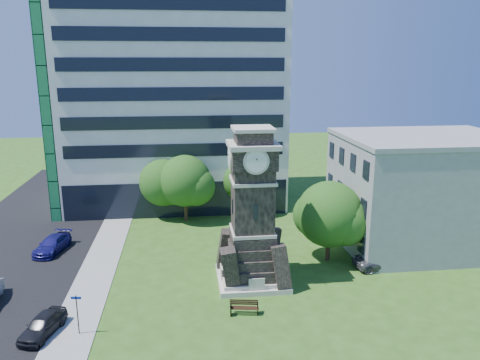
{
  "coord_description": "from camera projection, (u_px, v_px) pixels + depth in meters",
  "views": [
    {
      "loc": [
        -1.97,
        -31.69,
        16.81
      ],
      "look_at": [
        2.76,
        8.06,
        6.72
      ],
      "focal_mm": 35.0,
      "sensor_mm": 36.0,
      "label": 1
    }
  ],
  "objects": [
    {
      "name": "sidewalk",
      "position": [
        97.0,
        272.0,
        38.56
      ],
      "size": [
        3.0,
        70.0,
        0.06
      ],
      "primitive_type": "cube",
      "color": "gray",
      "rests_on": "ground"
    },
    {
      "name": "office_tall",
      "position": [
        173.0,
        85.0,
        55.88
      ],
      "size": [
        26.2,
        15.11,
        28.6
      ],
      "color": "white",
      "rests_on": "ground"
    },
    {
      "name": "tree_east",
      "position": [
        330.0,
        216.0,
        40.02
      ],
      "size": [
        6.27,
        5.7,
        7.07
      ],
      "rotation": [
        0.0,
        0.0,
        0.03
      ],
      "color": "#332114",
      "rests_on": "ground"
    },
    {
      "name": "car_street_north",
      "position": [
        52.0,
        244.0,
        42.61
      ],
      "size": [
        2.99,
        5.11,
        1.39
      ],
      "primitive_type": "imported",
      "rotation": [
        0.0,
        0.0,
        -0.23
      ],
      "color": "navy",
      "rests_on": "ground"
    },
    {
      "name": "ground",
      "position": [
        216.0,
        295.0,
        34.85
      ],
      "size": [
        160.0,
        160.0,
        0.0
      ],
      "primitive_type": "plane",
      "color": "#2F5017",
      "rests_on": "ground"
    },
    {
      "name": "park_bench",
      "position": [
        244.0,
        307.0,
        32.05
      ],
      "size": [
        1.97,
        0.52,
        1.02
      ],
      "rotation": [
        0.0,
        0.0,
        -0.17
      ],
      "color": "black",
      "rests_on": "ground"
    },
    {
      "name": "car_street_south",
      "position": [
        43.0,
        325.0,
        29.6
      ],
      "size": [
        2.62,
        4.2,
        1.33
      ],
      "primitive_type": "imported",
      "rotation": [
        0.0,
        0.0,
        -0.29
      ],
      "color": "black",
      "rests_on": "ground"
    },
    {
      "name": "office_low",
      "position": [
        423.0,
        191.0,
        43.57
      ],
      "size": [
        15.2,
        12.2,
        10.4
      ],
      "color": "#97999C",
      "rests_on": "ground"
    },
    {
      "name": "tree_nw",
      "position": [
        164.0,
        183.0,
        51.4
      ],
      "size": [
        5.84,
        5.31,
        6.7
      ],
      "rotation": [
        0.0,
        0.0,
        0.16
      ],
      "color": "#332114",
      "rests_on": "ground"
    },
    {
      "name": "car_east_lot",
      "position": [
        381.0,
        261.0,
        39.23
      ],
      "size": [
        4.81,
        2.56,
        1.29
      ],
      "primitive_type": "imported",
      "rotation": [
        0.0,
        0.0,
        1.67
      ],
      "color": "#57565C",
      "rests_on": "ground"
    },
    {
      "name": "clock_tower",
      "position": [
        252.0,
        217.0,
        35.82
      ],
      "size": [
        5.4,
        5.4,
        12.22
      ],
      "color": "beige",
      "rests_on": "ground"
    },
    {
      "name": "tree_ne",
      "position": [
        245.0,
        181.0,
        52.7
      ],
      "size": [
        5.45,
        4.95,
        6.41
      ],
      "rotation": [
        0.0,
        0.0,
        -0.36
      ],
      "color": "#332114",
      "rests_on": "ground"
    },
    {
      "name": "tree_nc",
      "position": [
        186.0,
        182.0,
        50.16
      ],
      "size": [
        6.12,
        5.56,
        7.27
      ],
      "rotation": [
        0.0,
        0.0,
        -0.29
      ],
      "color": "#332114",
      "rests_on": "ground"
    },
    {
      "name": "street_sign",
      "position": [
        77.0,
        310.0,
        29.36
      ],
      "size": [
        0.65,
        0.06,
        2.71
      ],
      "rotation": [
        0.0,
        0.0,
        -0.15
      ],
      "color": "black",
      "rests_on": "ground"
    }
  ]
}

